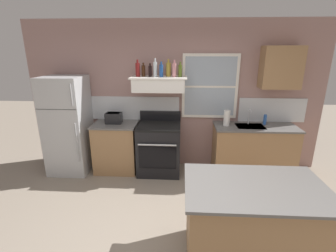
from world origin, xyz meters
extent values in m
plane|color=gray|center=(0.00, 0.00, 0.00)|extent=(16.00, 16.00, 0.00)
cube|color=gray|center=(0.00, 2.23, 1.35)|extent=(5.40, 0.06, 2.70)
cube|color=silver|center=(-1.15, 2.19, 1.13)|extent=(2.50, 0.02, 0.44)
cube|color=silver|center=(1.80, 2.19, 1.13)|extent=(1.20, 0.02, 0.44)
cube|color=white|center=(0.65, 2.18, 1.55)|extent=(1.00, 0.04, 1.15)
cube|color=#9EADBC|center=(0.65, 2.17, 1.55)|extent=(0.90, 0.01, 1.05)
cube|color=white|center=(0.65, 2.16, 1.55)|extent=(0.90, 0.02, 0.04)
cube|color=#B7BABC|center=(-1.90, 1.84, 0.88)|extent=(0.70, 0.68, 1.75)
cube|color=#333333|center=(-1.90, 1.50, 1.25)|extent=(0.69, 0.00, 0.01)
cylinder|color=#A5A8AD|center=(-1.60, 1.47, 0.69)|extent=(0.02, 0.02, 0.69)
cylinder|color=#A5A8AD|center=(-1.60, 1.47, 1.50)|extent=(0.02, 0.02, 0.35)
cube|color=#9E754C|center=(-1.05, 1.90, 0.44)|extent=(0.76, 0.60, 0.88)
cube|color=#605E5B|center=(-1.05, 1.90, 0.90)|extent=(0.79, 0.63, 0.03)
cube|color=black|center=(-1.08, 1.93, 1.01)|extent=(0.28, 0.20, 0.19)
cube|color=black|center=(-1.08, 1.93, 1.09)|extent=(0.24, 0.16, 0.01)
cube|color=black|center=(-1.22, 1.93, 1.04)|extent=(0.02, 0.03, 0.02)
cube|color=black|center=(-0.25, 1.86, 0.43)|extent=(0.76, 0.64, 0.87)
cube|color=black|center=(-0.25, 1.86, 0.89)|extent=(0.76, 0.64, 0.04)
cube|color=black|center=(-0.25, 2.15, 1.00)|extent=(0.76, 0.06, 0.18)
cube|color=black|center=(-0.25, 1.54, 0.42)|extent=(0.65, 0.01, 0.40)
cylinder|color=silver|center=(-0.25, 1.50, 0.67)|extent=(0.65, 0.03, 0.03)
cube|color=white|center=(-0.25, 1.96, 1.61)|extent=(0.88, 0.48, 0.22)
cube|color=#262628|center=(-0.25, 1.74, 1.53)|extent=(0.75, 0.02, 0.04)
cube|color=white|center=(-0.25, 1.96, 1.73)|extent=(0.96, 0.52, 0.02)
cylinder|color=maroon|center=(-0.61, 1.94, 1.86)|extent=(0.07, 0.07, 0.23)
cylinder|color=maroon|center=(-0.61, 1.94, 2.00)|extent=(0.03, 0.03, 0.06)
cylinder|color=#381E0F|center=(-0.52, 1.97, 1.84)|extent=(0.06, 0.06, 0.18)
cylinder|color=#381E0F|center=(-0.52, 1.97, 1.95)|extent=(0.03, 0.03, 0.05)
cylinder|color=black|center=(-0.40, 1.94, 1.83)|extent=(0.06, 0.06, 0.18)
cylinder|color=black|center=(-0.40, 1.94, 1.94)|extent=(0.02, 0.02, 0.04)
cylinder|color=silver|center=(-0.31, 1.94, 1.87)|extent=(0.06, 0.06, 0.24)
cylinder|color=silver|center=(-0.31, 1.94, 2.02)|extent=(0.03, 0.03, 0.06)
cylinder|color=#1E478C|center=(-0.20, 1.91, 1.85)|extent=(0.07, 0.07, 0.20)
cylinder|color=#1E478C|center=(-0.20, 1.91, 1.97)|extent=(0.03, 0.03, 0.05)
cylinder|color=#B29333|center=(-0.09, 2.00, 1.86)|extent=(0.08, 0.08, 0.23)
cylinder|color=#B29333|center=(-0.09, 2.00, 2.00)|extent=(0.03, 0.03, 0.06)
cylinder|color=#C67F84|center=(0.01, 1.91, 1.86)|extent=(0.07, 0.07, 0.22)
cylinder|color=#C67F84|center=(0.01, 1.91, 2.00)|extent=(0.03, 0.03, 0.06)
cylinder|color=#4C601E|center=(0.11, 1.92, 1.85)|extent=(0.06, 0.06, 0.20)
cylinder|color=#4C601E|center=(0.11, 1.92, 1.97)|extent=(0.03, 0.03, 0.05)
cube|color=#9E754C|center=(1.45, 1.90, 0.44)|extent=(1.40, 0.60, 0.88)
cube|color=#605E5B|center=(1.45, 1.90, 0.90)|extent=(1.43, 0.63, 0.03)
cube|color=#B7BABC|center=(1.35, 1.88, 0.90)|extent=(0.48, 0.36, 0.01)
cylinder|color=silver|center=(1.35, 2.02, 1.05)|extent=(0.03, 0.03, 0.28)
cylinder|color=silver|center=(1.35, 1.94, 1.17)|extent=(0.02, 0.16, 0.02)
cylinder|color=white|center=(0.94, 1.90, 1.04)|extent=(0.11, 0.11, 0.27)
cylinder|color=blue|center=(1.63, 2.00, 1.00)|extent=(0.06, 0.06, 0.18)
cube|color=#9E754C|center=(0.90, -0.10, 0.44)|extent=(1.32, 0.82, 0.88)
cube|color=#605E5B|center=(0.90, -0.10, 0.90)|extent=(1.40, 0.90, 0.03)
cube|color=#9E754C|center=(1.80, 2.04, 1.90)|extent=(0.64, 0.32, 0.70)
camera|label=1|loc=(0.15, -2.26, 2.19)|focal=26.09mm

